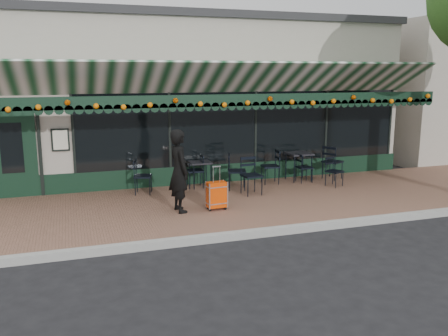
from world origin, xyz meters
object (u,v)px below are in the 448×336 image
object	(u,v)px
woman	(179,171)
suitcase	(217,195)
chair_a_left	(270,167)
chair_solo	(143,177)
cafe_table_a	(299,156)
chair_a_right	(304,168)
chair_b_left	(195,171)
chair_b_right	(237,171)
chair_a_extra	(333,162)
chair_a_front	(335,172)
cafe_table_b	(200,164)
chair_b_front	(252,176)

from	to	relation	value
woman	suitcase	size ratio (longest dim) A/B	1.85
chair_a_left	chair_solo	xyz separation A→B (m)	(-3.44, -0.05, -0.03)
suitcase	cafe_table_a	distance (m)	3.67
cafe_table_a	chair_a_right	xyz separation A→B (m)	(0.05, -0.25, -0.30)
chair_a_left	chair_b_left	distance (m)	2.06
chair_b_right	chair_solo	world-z (taller)	chair_b_right
suitcase	chair_a_extra	size ratio (longest dim) A/B	1.00
woman	chair_a_front	xyz separation A→B (m)	(4.40, 0.99, -0.50)
chair_a_extra	chair_b_right	xyz separation A→B (m)	(-2.99, -0.34, -0.01)
cafe_table_b	chair_a_front	distance (m)	3.54
cafe_table_a	chair_solo	world-z (taller)	chair_solo
suitcase	chair_a_right	world-z (taller)	suitcase
chair_a_front	chair_b_front	xyz separation A→B (m)	(-2.39, -0.12, 0.08)
chair_solo	chair_b_right	bearing A→B (deg)	-81.65
woman	cafe_table_b	world-z (taller)	woman
cafe_table_b	cafe_table_a	bearing A→B (deg)	-1.89
woman	cafe_table_a	xyz separation A→B (m)	(3.82, 1.92, -0.19)
suitcase	chair_a_front	distance (m)	3.77
chair_a_left	chair_b_left	size ratio (longest dim) A/B	1.05
chair_a_front	chair_a_right	bearing A→B (deg)	104.61
chair_a_front	chair_b_left	xyz separation A→B (m)	(-3.53, 1.01, 0.05)
suitcase	chair_b_right	world-z (taller)	suitcase
chair_b_left	chair_solo	xyz separation A→B (m)	(-1.38, -0.23, -0.00)
chair_b_front	chair_a_left	bearing A→B (deg)	40.62
chair_a_left	woman	bearing A→B (deg)	-49.72
suitcase	cafe_table_a	bearing A→B (deg)	29.22
woman	suitcase	xyz separation A→B (m)	(0.80, -0.12, -0.57)
cafe_table_b	chair_b_left	xyz separation A→B (m)	(-0.14, -0.01, -0.17)
cafe_table_b	chair_b_left	bearing A→B (deg)	-175.31
cafe_table_b	chair_b_left	distance (m)	0.22
woman	suitcase	bearing A→B (deg)	-106.17
woman	chair_b_left	world-z (taller)	woman
cafe_table_a	chair_a_left	size ratio (longest dim) A/B	0.84
cafe_table_b	chair_a_left	size ratio (longest dim) A/B	0.73
chair_a_right	chair_b_right	distance (m)	2.04
chair_b_left	chair_b_right	bearing A→B (deg)	64.08
woman	chair_a_left	bearing A→B (deg)	-65.67
chair_a_front	chair_solo	bearing A→B (deg)	147.81
chair_a_left	chair_b_right	size ratio (longest dim) A/B	0.98
chair_a_extra	chair_b_right	distance (m)	3.01
chair_b_right	chair_b_front	size ratio (longest dim) A/B	1.01
chair_a_left	chair_b_right	distance (m)	1.14
chair_a_left	cafe_table_a	bearing A→B (deg)	104.90
chair_a_front	chair_solo	world-z (taller)	chair_solo
chair_b_right	woman	bearing A→B (deg)	145.83
chair_solo	chair_b_front	bearing A→B (deg)	-94.07
chair_a_right	chair_a_front	world-z (taller)	chair_a_right
chair_b_right	chair_solo	bearing A→B (deg)	99.93
chair_a_left	chair_solo	bearing A→B (deg)	-80.78
chair_a_right	chair_a_extra	bearing A→B (deg)	-83.11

